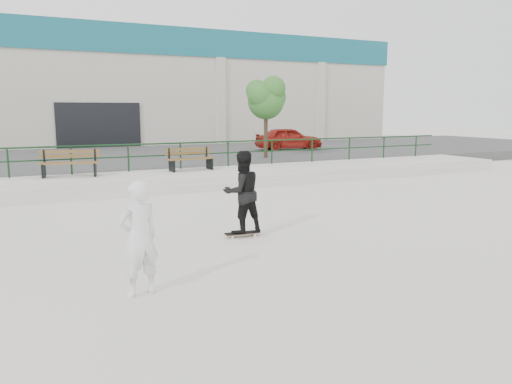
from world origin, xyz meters
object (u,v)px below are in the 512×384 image
tree (266,97)px  red_car (289,138)px  standing_skater (242,192)px  skateboard (242,233)px  bench_left (70,163)px  bench_right (190,159)px  seated_skater (139,239)px

tree → red_car: 5.38m
standing_skater → tree: bearing=-122.5°
tree → skateboard: 13.60m
skateboard → standing_skater: standing_skater is taller
bench_left → standing_skater: standing_skater is taller
bench_right → seated_skater: size_ratio=1.08×
skateboard → standing_skater: bearing=101.7°
bench_right → seated_skater: 11.63m
bench_right → skateboard: size_ratio=2.39×
bench_right → seated_skater: (-4.41, -10.76, -0.05)m
bench_right → seated_skater: bearing=-117.5°
seated_skater → standing_skater: bearing=-153.4°
skateboard → standing_skater: (-0.00, 0.00, 0.92)m
standing_skater → bench_left: bearing=-75.0°
bench_left → red_car: red_car is taller
bench_right → red_car: size_ratio=0.50×
tree → standing_skater: 13.41m
bench_left → bench_right: size_ratio=1.09×
standing_skater → seated_skater: bearing=38.5°
skateboard → tree: bearing=65.2°
tree → skateboard: tree is taller
bench_right → skateboard: bench_right is taller
red_car → skateboard: bearing=157.3°
bench_left → standing_skater: 8.75m
red_car → standing_skater: size_ratio=2.10×
tree → seated_skater: bearing=-123.6°
tree → seated_skater: tree is taller
skateboard → red_car: bearing=61.7°
bench_left → tree: (9.20, 3.19, 2.41)m
bench_left → red_car: (12.51, 6.81, 0.19)m
bench_left → skateboard: 8.79m
standing_skater → skateboard: bearing=94.0°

